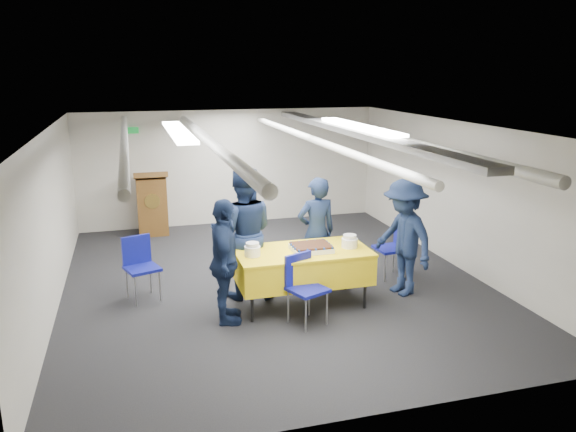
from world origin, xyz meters
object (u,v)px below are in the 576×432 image
object	(u,v)px
chair_left	(140,261)
sailor_a	(316,232)
chair_right	(395,243)
chair_near	(303,281)
sheet_cake	(311,247)
podium	(152,203)
sailor_d	(404,238)
sailor_b	(243,233)
serving_table	(302,265)
sailor_c	(225,262)

from	to	relation	value
chair_left	sailor_a	world-z (taller)	sailor_a
chair_right	chair_left	world-z (taller)	same
chair_near	sheet_cake	bearing A→B (deg)	61.11
podium	sailor_d	size ratio (longest dim) A/B	0.77
sailor_a	sailor_d	xyz separation A→B (m)	(1.06, -0.64, 0.01)
sheet_cake	sailor_b	xyz separation A→B (m)	(-0.79, 0.57, 0.10)
chair_near	chair_left	size ratio (longest dim) A/B	1.00
sailor_b	sailor_d	distance (m)	2.22
sheet_cake	sailor_a	size ratio (longest dim) A/B	0.33
chair_near	sailor_d	bearing A→B (deg)	17.34
chair_near	sailor_d	xyz separation A→B (m)	(1.61, 0.50, 0.29)
serving_table	sailor_d	world-z (taller)	sailor_d
sheet_cake	sailor_b	size ratio (longest dim) A/B	0.29
sailor_c	sailor_d	size ratio (longest dim) A/B	0.97
serving_table	sheet_cake	size ratio (longest dim) A/B	3.35
chair_near	sailor_c	distance (m)	1.00
chair_near	sailor_c	bearing A→B (deg)	165.09
sheet_cake	sailor_a	xyz separation A→B (m)	(0.31, 0.70, -0.01)
sailor_b	sailor_c	world-z (taller)	sailor_b
sheet_cake	chair_right	distance (m)	1.74
chair_right	sailor_b	bearing A→B (deg)	-176.78
sailor_a	serving_table	bearing A→B (deg)	52.46
podium	sailor_a	size ratio (longest dim) A/B	0.78
chair_right	sailor_d	xyz separation A→B (m)	(-0.20, -0.64, 0.29)
chair_near	podium	bearing A→B (deg)	109.91
podium	sailor_c	size ratio (longest dim) A/B	0.79
chair_left	sailor_b	distance (m)	1.47
sheet_cake	podium	xyz separation A→B (m)	(-1.86, 4.03, -0.20)
chair_near	sailor_b	world-z (taller)	sailor_b
serving_table	sailor_a	xyz separation A→B (m)	(0.41, 0.65, 0.24)
chair_left	sailor_c	size ratio (longest dim) A/B	0.55
serving_table	sailor_b	world-z (taller)	sailor_b
sailor_b	sailor_c	xyz separation A→B (m)	(-0.39, -0.76, -0.13)
sheet_cake	sailor_b	distance (m)	0.98
sheet_cake	podium	bearing A→B (deg)	114.82
serving_table	sailor_c	world-z (taller)	sailor_c
sailor_b	sailor_c	distance (m)	0.86
sailor_b	sailor_a	bearing A→B (deg)	-162.69
sailor_c	chair_left	bearing A→B (deg)	51.28
chair_near	sailor_d	size ratio (longest dim) A/B	0.53
chair_near	sailor_b	bearing A→B (deg)	118.55
serving_table	podium	bearing A→B (deg)	113.86
chair_right	sailor_a	size ratio (longest dim) A/B	0.54
chair_near	sailor_a	bearing A→B (deg)	64.19
podium	sailor_d	world-z (taller)	sailor_d
sailor_d	sailor_b	bearing A→B (deg)	-116.23
sheet_cake	chair_right	size ratio (longest dim) A/B	0.60
sheet_cake	sailor_c	distance (m)	1.19
serving_table	podium	world-z (taller)	podium
sailor_c	sailor_d	world-z (taller)	sailor_d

